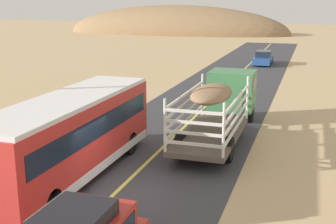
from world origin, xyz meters
The scene contains 7 objects.
ground_plane centered at (0.00, 0.00, 0.00)m, with size 240.00×240.00×0.00m, color tan.
road_surface centered at (0.00, 0.00, 0.01)m, with size 8.00×120.00×0.02m, color #38383D.
road_centre_line centered at (0.00, 0.00, 0.02)m, with size 0.16×117.60×0.00m, color #D8CC4C.
livestock_truck centered at (2.21, 8.86, 1.79)m, with size 2.53×9.70×3.02m.
bus centered at (-2.24, 0.71, 1.75)m, with size 2.54×10.00×3.21m.
car_far centered at (1.41, 34.93, 0.69)m, with size 1.80×4.40×1.46m.
distant_hill centered at (-21.28, 76.05, 0.00)m, with size 47.23×16.01×11.51m, color #8D6E4C.
Camera 1 is at (6.43, -13.75, 6.83)m, focal length 47.58 mm.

